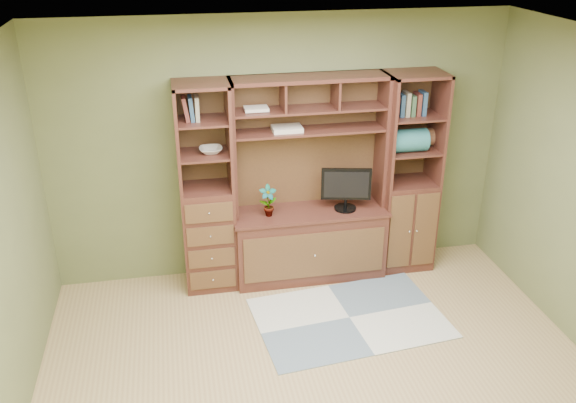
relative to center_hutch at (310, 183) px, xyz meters
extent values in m
cube|color=tan|center=(-0.24, -1.73, -1.02)|extent=(4.60, 4.10, 0.04)
cube|color=white|center=(-0.24, -1.73, 1.58)|extent=(4.60, 4.10, 0.04)
cube|color=#636B40|center=(-0.24, 0.27, 0.28)|extent=(4.50, 0.04, 2.60)
cube|color=#462118|center=(0.00, 0.00, 0.00)|extent=(1.54, 0.53, 2.05)
cube|color=#462118|center=(-1.00, 0.04, 0.00)|extent=(0.50, 0.45, 2.05)
cube|color=#462118|center=(1.02, 0.04, 0.00)|extent=(0.55, 0.45, 2.05)
cube|color=#989E9D|center=(0.20, -0.83, -1.02)|extent=(1.80, 1.29, 0.01)
cube|color=black|center=(0.35, -0.03, 0.00)|extent=(0.52, 0.32, 0.60)
imported|color=#A25036|center=(-0.42, -0.03, -0.14)|extent=(0.17, 0.11, 0.32)
cube|color=beige|center=(-0.21, 0.09, 0.54)|extent=(0.28, 0.21, 0.04)
imported|color=beige|center=(-0.94, 0.04, 0.39)|extent=(0.21, 0.21, 0.05)
cube|color=#28676A|center=(0.96, -0.01, 0.38)|extent=(0.39, 0.22, 0.22)
cube|color=brown|center=(1.14, 0.12, 0.35)|extent=(0.32, 0.18, 0.18)
camera|label=1|loc=(-1.26, -5.29, 2.31)|focal=38.00mm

